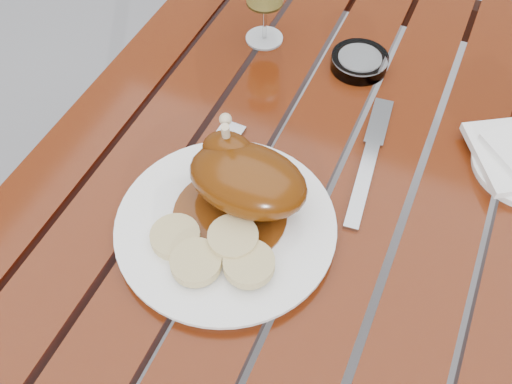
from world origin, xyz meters
TOP-DOWN VIEW (x-y plane):
  - ground at (0.00, 0.00)m, footprint 60.00×60.00m
  - table at (0.00, 0.00)m, footprint 0.80×1.20m
  - dinner_plate at (-0.05, -0.20)m, footprint 0.32×0.32m
  - roast_duck at (-0.05, -0.15)m, footprint 0.18×0.17m
  - bread_dumplings at (-0.04, -0.25)m, footprint 0.18×0.12m
  - wine_glass at (-0.17, 0.22)m, footprint 0.09×0.09m
  - ashtray at (0.01, 0.21)m, footprint 0.12×0.12m
  - fork at (-0.13, -0.13)m, footprint 0.03×0.20m
  - knife at (0.10, -0.01)m, footprint 0.05×0.23m

SIDE VIEW (x-z plane):
  - ground at x=0.00m, z-range 0.00..0.00m
  - table at x=0.00m, z-range 0.00..0.75m
  - knife at x=0.10m, z-range 0.75..0.76m
  - fork at x=-0.13m, z-range 0.75..0.76m
  - dinner_plate at x=-0.05m, z-range 0.75..0.77m
  - ashtray at x=0.01m, z-range 0.75..0.78m
  - bread_dumplings at x=-0.04m, z-range 0.77..0.80m
  - roast_duck at x=-0.05m, z-range 0.75..0.88m
  - wine_glass at x=-0.17m, z-range 0.75..0.91m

